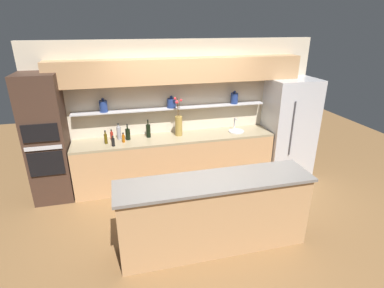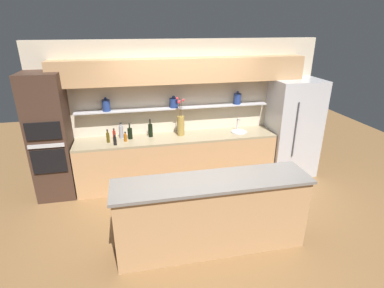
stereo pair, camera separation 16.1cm
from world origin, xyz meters
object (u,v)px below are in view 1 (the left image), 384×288
object	(u,v)px
bottle_spirit_1	(119,133)
sink_fixture	(236,130)
bottle_sauce_5	(112,135)
refrigerator	(289,127)
bottle_sauce_3	(113,142)
oven_tower	(47,140)
bottle_wine_2	(148,131)
bottle_wine_4	(128,134)
flower_vase	(179,124)
bottle_oil_0	(106,138)
bottle_sauce_6	(123,138)

from	to	relation	value
bottle_spirit_1	sink_fixture	bearing A→B (deg)	-3.61
bottle_spirit_1	bottle_sauce_5	distance (m)	0.13
refrigerator	bottle_sauce_3	bearing A→B (deg)	-177.81
oven_tower	sink_fixture	world-z (taller)	oven_tower
refrigerator	bottle_wine_2	distance (m)	2.77
bottle_wine_2	bottle_sauce_3	xyz separation A→B (m)	(-0.63, -0.29, -0.05)
bottle_wine_2	bottle_wine_4	distance (m)	0.37
flower_vase	bottle_spirit_1	distance (m)	1.08
refrigerator	bottle_sauce_3	world-z (taller)	refrigerator
bottle_sauce_3	bottle_sauce_5	world-z (taller)	bottle_sauce_5
bottle_spirit_1	bottle_sauce_3	bearing A→B (deg)	-108.58
bottle_spirit_1	bottle_oil_0	bearing A→B (deg)	-143.66
bottle_sauce_6	sink_fixture	bearing A→B (deg)	1.09
bottle_sauce_3	bottle_spirit_1	bearing A→B (deg)	71.42
flower_vase	bottle_spirit_1	bearing A→B (deg)	176.21
bottle_wine_4	bottle_sauce_6	world-z (taller)	bottle_wine_4
bottle_wine_4	bottle_sauce_3	bearing A→B (deg)	-135.64
bottle_wine_2	bottle_sauce_5	distance (m)	0.65
oven_tower	flower_vase	xyz separation A→B (m)	(2.23, 0.08, 0.06)
oven_tower	bottle_wine_2	size ratio (longest dim) A/B	6.52
bottle_wine_2	bottle_oil_0	bearing A→B (deg)	-169.45
flower_vase	bottle_sauce_6	distance (m)	1.02
bottle_sauce_6	bottle_sauce_3	bearing A→B (deg)	-141.64
bottle_wine_2	bottle_sauce_5	bearing A→B (deg)	177.44
bottle_wine_2	bottle_spirit_1	bearing A→B (deg)	176.93
oven_tower	bottle_sauce_3	xyz separation A→B (m)	(1.05, -0.17, -0.08)
bottle_sauce_3	bottle_wine_2	bearing A→B (deg)	24.75
flower_vase	bottle_oil_0	bearing A→B (deg)	-175.78
oven_tower	bottle_oil_0	world-z (taller)	oven_tower
bottle_sauce_5	bottle_sauce_6	xyz separation A→B (m)	(0.20, -0.18, -0.01)
bottle_wine_4	refrigerator	bearing A→B (deg)	-2.23
refrigerator	bottle_spirit_1	size ratio (longest dim) A/B	6.53
bottle_sauce_6	bottle_spirit_1	bearing A→B (deg)	111.06
refrigerator	bottle_sauce_5	xyz separation A→B (m)	(-3.41, 0.19, 0.06)
bottle_sauce_5	bottle_sauce_6	bearing A→B (deg)	-42.38
bottle_oil_0	bottle_sauce_5	world-z (taller)	bottle_oil_0
bottle_spirit_1	bottle_sauce_5	world-z (taller)	bottle_spirit_1
bottle_sauce_3	bottle_sauce_6	world-z (taller)	bottle_sauce_3
oven_tower	flower_vase	world-z (taller)	oven_tower
bottle_sauce_3	bottle_sauce_5	distance (m)	0.32
refrigerator	bottle_wine_4	size ratio (longest dim) A/B	6.52
bottle_spirit_1	flower_vase	bearing A→B (deg)	-3.79
flower_vase	bottle_wine_4	bearing A→B (deg)	179.59
bottle_oil_0	bottle_spirit_1	bearing A→B (deg)	36.34
bottle_wine_2	bottle_sauce_3	distance (m)	0.69
bottle_sauce_3	bottle_sauce_6	bearing A→B (deg)	38.36
bottle_spirit_1	bottle_sauce_5	bearing A→B (deg)	179.55
bottle_oil_0	bottle_sauce_6	bearing A→B (deg)	-2.13
oven_tower	bottle_wine_4	bearing A→B (deg)	3.74
bottle_oil_0	bottle_wine_2	xyz separation A→B (m)	(0.75, 0.14, 0.03)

